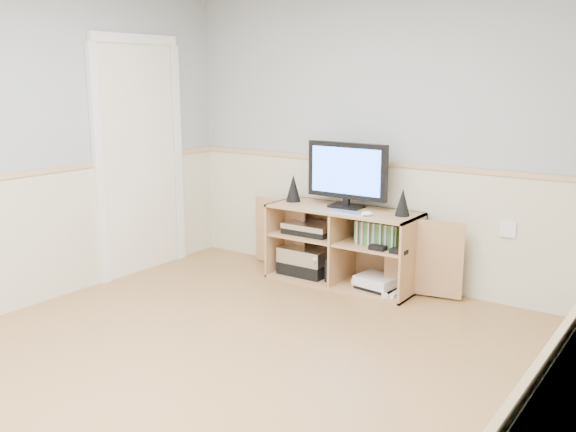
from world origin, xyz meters
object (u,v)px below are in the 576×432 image
at_px(monitor, 347,173).
at_px(keyboard, 349,213).
at_px(game_consoles, 376,282).
at_px(media_cabinet, 346,244).

height_order(monitor, keyboard, monitor).
relative_size(monitor, game_consoles, 1.59).
bearing_deg(keyboard, monitor, 124.17).
xyz_separation_m(keyboard, game_consoles, (0.20, 0.13, -0.59)).
distance_m(keyboard, game_consoles, 0.63).
bearing_deg(media_cabinet, keyboard, -55.35).
xyz_separation_m(media_cabinet, game_consoles, (0.33, -0.07, -0.26)).
bearing_deg(game_consoles, media_cabinet, 168.21).
relative_size(media_cabinet, monitor, 2.77).
relative_size(keyboard, game_consoles, 0.66).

